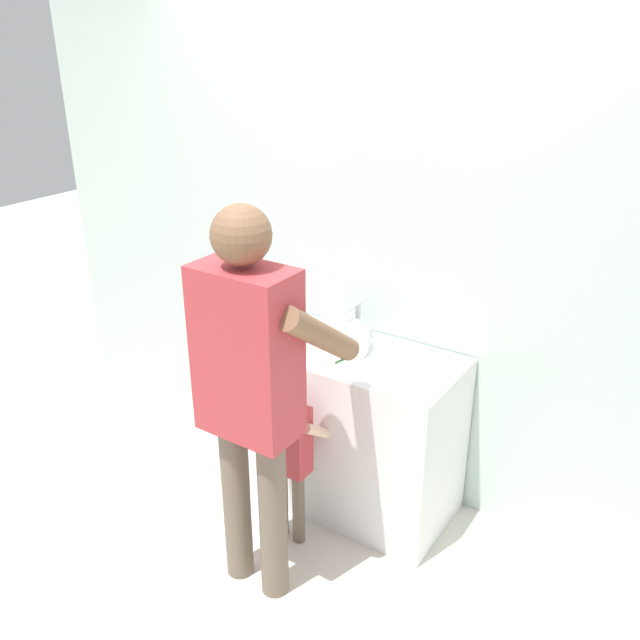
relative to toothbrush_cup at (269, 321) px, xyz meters
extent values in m
plane|color=silver|center=(0.40, -0.28, -0.91)|extent=(14.00, 14.00, 0.00)
cube|color=silver|center=(0.40, 0.34, 0.44)|extent=(4.40, 0.08, 2.70)
cube|color=white|center=(0.40, 0.02, -0.48)|extent=(1.23, 0.54, 0.86)
cylinder|color=white|center=(0.40, 0.00, 0.00)|extent=(0.33, 0.33, 0.11)
cylinder|color=silver|center=(0.40, 0.00, 0.01)|extent=(0.27, 0.27, 0.09)
cylinder|color=#B7BABF|center=(0.40, 0.21, 0.04)|extent=(0.03, 0.03, 0.18)
cylinder|color=#B7BABF|center=(0.40, 0.15, 0.12)|extent=(0.02, 0.12, 0.02)
cylinder|color=#B7BABF|center=(0.33, 0.21, -0.03)|extent=(0.04, 0.04, 0.05)
cylinder|color=#B7BABF|center=(0.47, 0.21, -0.03)|extent=(0.04, 0.04, 0.05)
cylinder|color=#4C8EB2|center=(0.00, 0.00, 0.00)|extent=(0.07, 0.07, 0.09)
cylinder|color=blue|center=(-0.01, 0.00, 0.05)|extent=(0.02, 0.04, 0.17)
cube|color=white|center=(-0.01, 0.00, 0.14)|extent=(0.01, 0.02, 0.02)
cylinder|color=#6B5B4C|center=(0.35, -0.39, -0.71)|extent=(0.06, 0.06, 0.39)
cylinder|color=#6B5B4C|center=(0.45, -0.39, -0.71)|extent=(0.06, 0.06, 0.39)
cube|color=#B7383D|center=(0.40, -0.39, -0.34)|extent=(0.20, 0.11, 0.34)
sphere|color=beige|center=(0.40, -0.39, -0.11)|extent=(0.11, 0.11, 0.11)
cylinder|color=beige|center=(0.29, -0.30, -0.31)|extent=(0.05, 0.24, 0.19)
cylinder|color=beige|center=(0.51, -0.30, -0.31)|extent=(0.05, 0.24, 0.19)
cylinder|color=#6B5B4C|center=(0.34, -0.70, -0.51)|extent=(0.12, 0.12, 0.80)
cylinder|color=#6B5B4C|center=(0.54, -0.70, -0.51)|extent=(0.12, 0.12, 0.80)
cube|color=#B7383D|center=(0.44, -0.70, 0.24)|extent=(0.40, 0.23, 0.70)
sphere|color=brown|center=(0.44, -0.70, 0.71)|extent=(0.23, 0.23, 0.23)
cylinder|color=brown|center=(0.22, -0.52, 0.30)|extent=(0.10, 0.48, 0.38)
cylinder|color=brown|center=(0.66, -0.52, 0.30)|extent=(0.10, 0.48, 0.38)
cylinder|color=green|center=(0.66, -0.34, 0.12)|extent=(0.01, 0.14, 0.03)
cube|color=white|center=(0.66, -0.26, 0.13)|extent=(0.01, 0.02, 0.02)
camera|label=1|loc=(1.97, -2.49, 1.41)|focal=38.05mm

